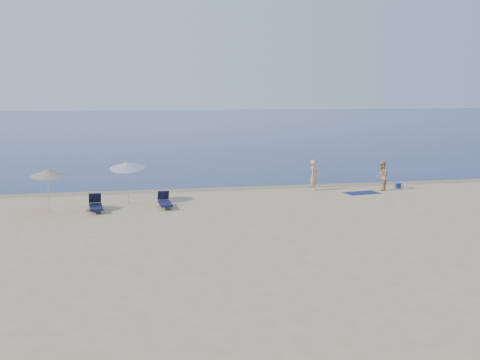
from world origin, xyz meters
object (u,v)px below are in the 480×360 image
Objects in this scene: person_left at (314,175)px; person_right at (382,176)px; blue_cooler at (399,186)px; umbrella_near at (127,165)px.

person_left reaches higher than person_right.
blue_cooler is 0.18× the size of umbrella_near.
person_left is 1.04× the size of person_right.
blue_cooler is at bearing -49.96° from person_left.
person_right is 1.70m from blue_cooler.
person_right is at bearing -59.98° from person_left.
person_left is 0.77× the size of umbrella_near.
person_left is 4.35× the size of blue_cooler.
umbrella_near reaches higher than blue_cooler.
person_left is 5.29m from blue_cooler.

